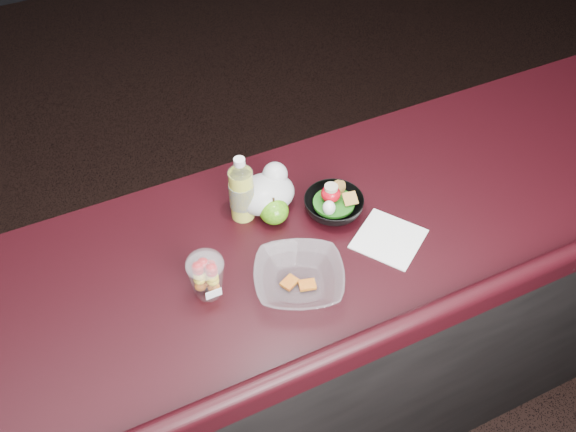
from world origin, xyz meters
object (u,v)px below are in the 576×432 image
Objects in this scene: takeout_bowl at (299,279)px; fruit_cup at (206,274)px; green_apple at (274,211)px; snack_bowl at (333,204)px; lemonade_bottle at (242,193)px.

fruit_cup is at bearing 159.09° from takeout_bowl.
green_apple is (0.24, 0.15, -0.03)m from fruit_cup.
fruit_cup reaches higher than green_apple.
snack_bowl is at bearing -15.05° from green_apple.
snack_bowl is (0.22, -0.10, -0.05)m from lemonade_bottle.
lemonade_bottle is at bearing 96.15° from takeout_bowl.
green_apple is 0.23m from takeout_bowl.
fruit_cup reaches higher than takeout_bowl.
fruit_cup is at bearing -165.24° from snack_bowl.
snack_bowl is 0.72× the size of takeout_bowl.
takeout_bowl is (0.21, -0.08, -0.04)m from fruit_cup.
takeout_bowl is at bearing -136.49° from snack_bowl.
fruit_cup reaches higher than snack_bowl.
green_apple is (0.07, -0.05, -0.05)m from lemonade_bottle.
lemonade_bottle is 0.70× the size of takeout_bowl.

